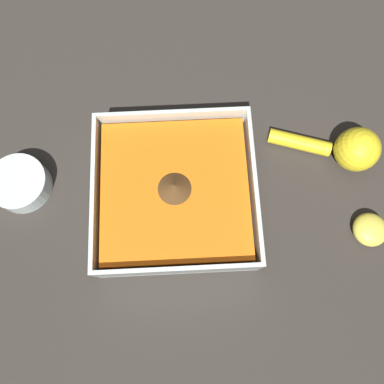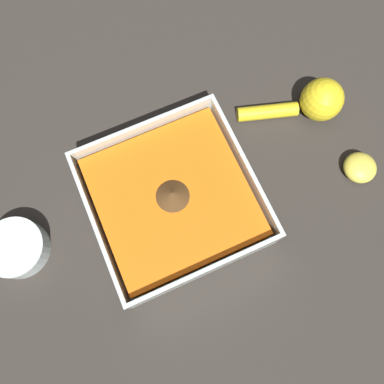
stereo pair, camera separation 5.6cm
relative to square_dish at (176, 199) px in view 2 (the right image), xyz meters
name	(u,v)px [view 2 (the right image)]	position (x,y,z in m)	size (l,w,h in m)	color
ground_plane	(151,195)	(0.03, -0.03, -0.03)	(4.00, 4.00, 0.00)	#332D28
square_dish	(176,199)	(0.00, 0.00, 0.00)	(0.24, 0.24, 0.07)	silver
spice_bowl	(20,245)	(0.24, -0.03, -0.01)	(0.09, 0.09, 0.03)	silver
lemon_squeezer	(316,100)	(-0.27, -0.06, 0.00)	(0.17, 0.09, 0.07)	yellow
lemon_half	(362,166)	(-0.29, 0.07, -0.01)	(0.05, 0.05, 0.03)	#EFDB4C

